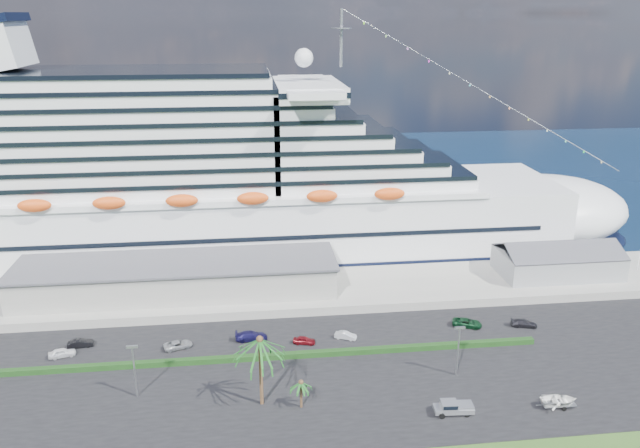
{
  "coord_description": "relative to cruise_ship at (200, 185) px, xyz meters",
  "views": [
    {
      "loc": [
        -10.72,
        -72.5,
        52.98
      ],
      "look_at": [
        1.43,
        30.0,
        18.02
      ],
      "focal_mm": 35.0,
      "sensor_mm": 36.0,
      "label": 1
    }
  ],
  "objects": [
    {
      "name": "ground",
      "position": [
        21.53,
        -64.0,
        -16.69
      ],
      "size": [
        420.0,
        420.0,
        0.0
      ],
      "primitive_type": "plane",
      "color": "#2A531B",
      "rests_on": "ground"
    },
    {
      "name": "asphalt_lot",
      "position": [
        21.53,
        -53.0,
        -16.63
      ],
      "size": [
        140.0,
        38.0,
        0.12
      ],
      "primitive_type": "cube",
      "color": "black",
      "rests_on": "ground"
    },
    {
      "name": "wharf",
      "position": [
        21.53,
        -24.0,
        -15.79
      ],
      "size": [
        240.0,
        20.0,
        1.8
      ],
      "primitive_type": "cube",
      "color": "gray",
      "rests_on": "ground"
    },
    {
      "name": "water",
      "position": [
        21.53,
        66.0,
        -16.68
      ],
      "size": [
        420.0,
        160.0,
        0.02
      ],
      "primitive_type": "cube",
      "color": "#0B1D33",
      "rests_on": "ground"
    },
    {
      "name": "cruise_ship",
      "position": [
        0.0,
        0.0,
        0.0
      ],
      "size": [
        191.0,
        38.0,
        54.0
      ],
      "color": "silver",
      "rests_on": "ground"
    },
    {
      "name": "terminal_building",
      "position": [
        -3.47,
        -24.0,
        -11.68
      ],
      "size": [
        61.0,
        15.0,
        6.3
      ],
      "color": "gray",
      "rests_on": "wharf"
    },
    {
      "name": "port_shed",
      "position": [
        73.53,
        -24.0,
        -12.3
      ],
      "size": [
        24.0,
        12.31,
        7.37
      ],
      "color": "gray",
      "rests_on": "wharf"
    },
    {
      "name": "hedge",
      "position": [
        13.53,
        -48.0,
        -16.12
      ],
      "size": [
        88.0,
        1.1,
        0.9
      ],
      "primitive_type": "cube",
      "color": "black",
      "rests_on": "asphalt_lot"
    },
    {
      "name": "lamp_post_left",
      "position": [
        -6.47,
        -56.0,
        -11.35
      ],
      "size": [
        1.6,
        0.35,
        8.27
      ],
      "color": "gray",
      "rests_on": "asphalt_lot"
    },
    {
      "name": "lamp_post_right",
      "position": [
        41.53,
        -56.0,
        -11.35
      ],
      "size": [
        1.6,
        0.35,
        8.27
      ],
      "color": "gray",
      "rests_on": "asphalt_lot"
    },
    {
      "name": "palm_tall",
      "position": [
        11.53,
        -60.0,
        -7.49
      ],
      "size": [
        8.82,
        8.82,
        11.13
      ],
      "color": "#47301E",
      "rests_on": "ground"
    },
    {
      "name": "palm_short",
      "position": [
        17.03,
        -61.5,
        -13.03
      ],
      "size": [
        3.53,
        3.53,
        4.56
      ],
      "color": "#47301E",
      "rests_on": "ground"
    },
    {
      "name": "parked_car_0",
      "position": [
        -20.27,
        -43.31,
        -15.86
      ],
      "size": [
        4.49,
        2.7,
        1.43
      ],
      "primitive_type": "imported",
      "rotation": [
        0.0,
        0.0,
        1.83
      ],
      "color": "white",
      "rests_on": "asphalt_lot"
    },
    {
      "name": "parked_car_1",
      "position": [
        -18.05,
        -40.44,
        -15.89
      ],
      "size": [
        4.34,
        2.11,
        1.37
      ],
      "primitive_type": "imported",
      "rotation": [
        0.0,
        0.0,
        1.73
      ],
      "color": "black",
      "rests_on": "asphalt_lot"
    },
    {
      "name": "parked_car_2",
      "position": [
        -1.83,
        -42.79,
        -15.93
      ],
      "size": [
        5.09,
        3.45,
        1.29
      ],
      "primitive_type": "imported",
      "rotation": [
        0.0,
        0.0,
        1.88
      ],
      "color": "#999BA1",
      "rests_on": "asphalt_lot"
    },
    {
      "name": "parked_car_3",
      "position": [
        10.28,
        -41.46,
        -15.79
      ],
      "size": [
        5.39,
        2.19,
        1.56
      ],
      "primitive_type": "imported",
      "rotation": [
        0.0,
        0.0,
        1.57
      ],
      "color": "#161343",
      "rests_on": "asphalt_lot"
    },
    {
      "name": "parked_car_4",
      "position": [
        19.12,
        -43.76,
        -15.93
      ],
      "size": [
        4.01,
        2.34,
        1.28
      ],
      "primitive_type": "imported",
      "rotation": [
        0.0,
        0.0,
        1.34
      ],
      "color": "maroon",
      "rests_on": "asphalt_lot"
    },
    {
      "name": "parked_car_5",
      "position": [
        26.31,
        -42.91,
        -15.96
      ],
      "size": [
        3.96,
        2.64,
        1.24
      ],
      "primitive_type": "imported",
      "rotation": [
        0.0,
        0.0,
        1.18
      ],
      "color": "silver",
      "rests_on": "asphalt_lot"
    },
    {
      "name": "parked_car_6",
      "position": [
        48.46,
        -41.07,
        -15.85
      ],
      "size": [
        5.72,
        4.12,
        1.45
      ],
      "primitive_type": "imported",
      "rotation": [
        0.0,
        0.0,
        1.2
      ],
      "color": "#0C3219",
      "rests_on": "asphalt_lot"
    },
    {
      "name": "parked_car_7",
      "position": [
        58.53,
        -42.3,
        -15.91
      ],
      "size": [
        4.92,
        2.96,
        1.34
      ],
      "primitive_type": "imported",
      "rotation": [
        0.0,
        0.0,
        1.32
      ],
      "color": "black",
      "rests_on": "asphalt_lot"
    },
    {
      "name": "pickup_truck",
      "position": [
        37.83,
        -65.49,
        -15.5
      ],
      "size": [
        5.66,
        2.42,
        1.95
      ],
      "color": "black",
      "rests_on": "asphalt_lot"
    },
    {
      "name": "boat_trailer",
      "position": [
        53.16,
        -65.82,
        -15.44
      ],
      "size": [
        5.95,
        3.86,
        1.71
      ],
      "color": "gray",
      "rests_on": "asphalt_lot"
    }
  ]
}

